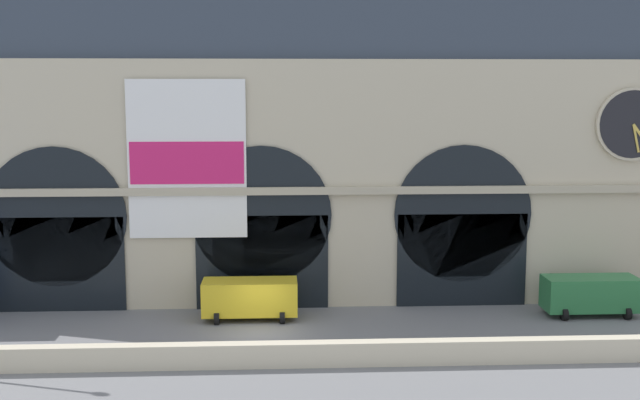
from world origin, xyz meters
name	(u,v)px	position (x,y,z in m)	size (l,w,h in m)	color
ground_plane	(261,334)	(0.00, 0.00, 0.00)	(200.00, 200.00, 0.00)	slate
quay_parapet_wall	(258,355)	(0.00, -4.78, 0.56)	(90.00, 0.70, 1.13)	beige
station_building	(262,150)	(0.02, 7.32, 9.03)	(48.82, 5.03, 18.67)	beige
van_center	(250,297)	(-0.64, 2.75, 1.25)	(5.20, 2.48, 2.20)	gold
van_east	(590,294)	(18.40, 2.55, 1.25)	(5.20, 2.48, 2.20)	#2D7A42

